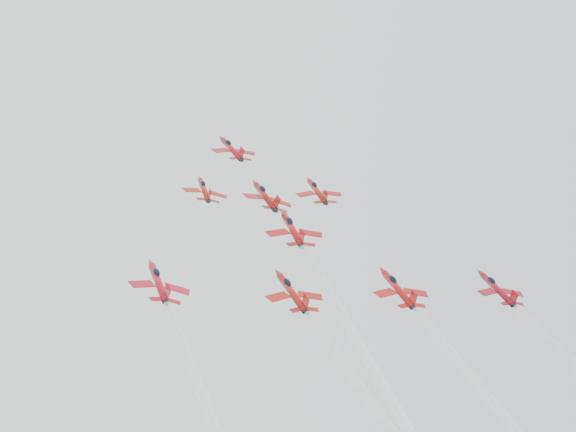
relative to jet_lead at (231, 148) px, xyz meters
name	(u,v)px	position (x,y,z in m)	size (l,w,h in m)	color
jet_lead	(231,148)	(0.00, 0.00, 0.00)	(9.74, 12.10, 8.88)	#A50F1D
jet_row2_left	(204,189)	(-10.64, -17.64, -12.51)	(8.36, 10.39, 7.62)	maroon
jet_row2_center	(265,196)	(0.67, -18.40, -13.03)	(9.88, 12.28, 9.00)	maroon
jet_row2_right	(317,191)	(12.48, -14.99, -10.63)	(9.21, 11.45, 8.40)	#A11A0F
jet_center	(420,423)	(1.73, -68.84, -48.86)	(10.09, 90.31, 64.53)	#AB1010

